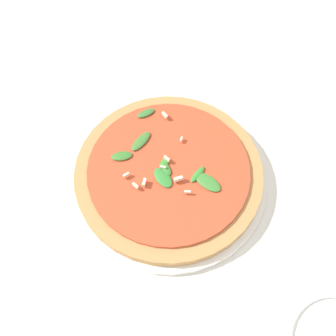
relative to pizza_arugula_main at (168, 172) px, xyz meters
name	(u,v)px	position (x,y,z in m)	size (l,w,h in m)	color
ground_plane	(174,177)	(0.00, 0.01, -0.02)	(6.00, 6.00, 0.00)	silver
pizza_arugula_main	(168,172)	(0.00, 0.00, 0.00)	(0.33, 0.33, 0.05)	white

